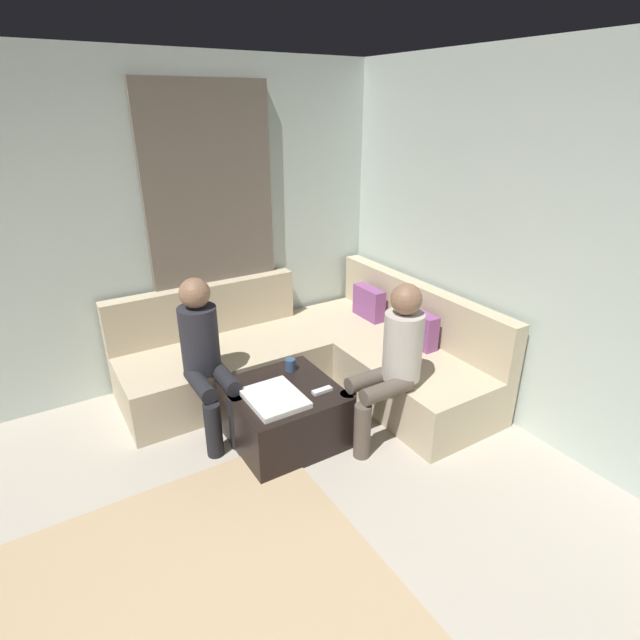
# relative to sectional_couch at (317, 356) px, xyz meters

# --- Properties ---
(wall_left) EXTENTS (0.12, 6.00, 2.70)m
(wall_left) POSITION_rel_sectional_couch_xyz_m (-0.86, -1.88, 1.07)
(wall_left) COLOR silver
(wall_left) RESTS_ON ground_plane
(curtain_panel) EXTENTS (0.06, 1.10, 2.50)m
(curtain_panel) POSITION_rel_sectional_couch_xyz_m (-0.76, -0.58, 0.97)
(curtain_panel) COLOR #726659
(curtain_panel) RESTS_ON ground_plane
(sectional_couch) EXTENTS (2.10, 2.55, 0.87)m
(sectional_couch) POSITION_rel_sectional_couch_xyz_m (0.00, 0.00, 0.00)
(sectional_couch) COLOR #C6B593
(sectional_couch) RESTS_ON ground_plane
(ottoman) EXTENTS (0.76, 0.76, 0.42)m
(ottoman) POSITION_rel_sectional_couch_xyz_m (0.54, -0.62, -0.07)
(ottoman) COLOR black
(ottoman) RESTS_ON ground_plane
(folded_blanket) EXTENTS (0.44, 0.36, 0.04)m
(folded_blanket) POSITION_rel_sectional_couch_xyz_m (0.64, -0.74, 0.16)
(folded_blanket) COLOR white
(folded_blanket) RESTS_ON ottoman
(coffee_mug) EXTENTS (0.08, 0.08, 0.10)m
(coffee_mug) POSITION_rel_sectional_couch_xyz_m (0.32, -0.44, 0.19)
(coffee_mug) COLOR #334C72
(coffee_mug) RESTS_ON ottoman
(game_remote) EXTENTS (0.05, 0.15, 0.02)m
(game_remote) POSITION_rel_sectional_couch_xyz_m (0.72, -0.40, 0.15)
(game_remote) COLOR white
(game_remote) RESTS_ON ottoman
(person_on_couch_back) EXTENTS (0.30, 0.60, 1.20)m
(person_on_couch_back) POSITION_rel_sectional_couch_xyz_m (0.92, 0.06, 0.38)
(person_on_couch_back) COLOR brown
(person_on_couch_back) RESTS_ON ground_plane
(person_on_couch_side) EXTENTS (0.60, 0.30, 1.20)m
(person_on_couch_side) POSITION_rel_sectional_couch_xyz_m (0.15, -1.04, 0.38)
(person_on_couch_side) COLOR black
(person_on_couch_side) RESTS_ON ground_plane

